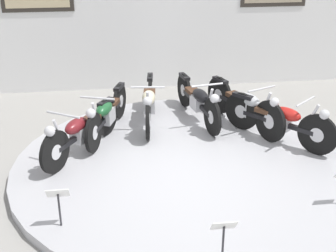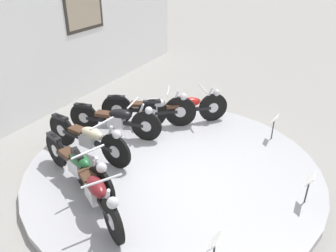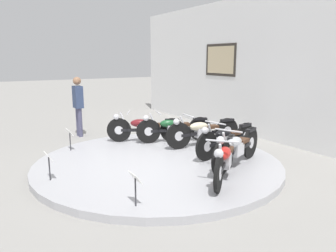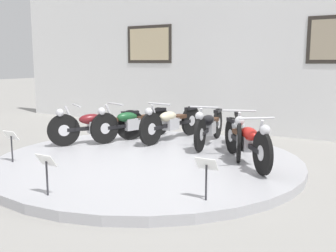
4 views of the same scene
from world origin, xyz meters
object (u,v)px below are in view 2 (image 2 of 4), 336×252
object	(u,v)px
motorcycle_maroon	(95,189)
info_placard_front_left	(215,245)
motorcycle_green	(78,164)
motorcycle_silver	(150,108)
motorcycle_red	(185,107)
info_placard_front_centre	(309,182)
motorcycle_cream	(89,137)
info_placard_front_right	(274,122)
motorcycle_black	(116,119)

from	to	relation	value
motorcycle_maroon	info_placard_front_left	size ratio (longest dim) A/B	3.32
motorcycle_green	motorcycle_silver	distance (m)	2.30
motorcycle_red	info_placard_front_centre	bearing A→B (deg)	-120.14
motorcycle_maroon	motorcycle_red	size ratio (longest dim) A/B	1.09
motorcycle_cream	info_placard_front_right	distance (m)	3.54
motorcycle_cream	motorcycle_silver	distance (m)	1.62
motorcycle_green	info_placard_front_right	world-z (taller)	motorcycle_green
motorcycle_cream	info_placard_front_left	xyz separation A→B (m)	(-1.28, -2.83, -0.02)
motorcycle_maroon	info_placard_front_right	xyz separation A→B (m)	(3.24, -1.82, -0.01)
motorcycle_silver	info_placard_front_right	xyz separation A→B (m)	(0.56, -2.46, -0.03)
motorcycle_black	info_placard_front_right	size ratio (longest dim) A/B	3.81
info_placard_front_right	motorcycle_silver	bearing A→B (deg)	102.82
info_placard_front_left	info_placard_front_right	size ratio (longest dim) A/B	1.00
motorcycle_green	motorcycle_silver	xyz separation A→B (m)	(2.30, 0.00, 0.02)
motorcycle_cream	info_placard_front_left	size ratio (longest dim) A/B	3.87
motorcycle_silver	info_placard_front_left	world-z (taller)	motorcycle_silver
info_placard_front_left	info_placard_front_centre	distance (m)	1.90
motorcycle_black	info_placard_front_centre	distance (m)	3.68
motorcycle_maroon	info_placard_front_centre	bearing A→B (deg)	-59.88
motorcycle_cream	motorcycle_red	world-z (taller)	motorcycle_cream
motorcycle_cream	motorcycle_maroon	bearing A→B (deg)	-137.79
motorcycle_green	info_placard_front_left	distance (m)	2.52
motorcycle_green	info_placard_front_left	world-z (taller)	motorcycle_green
motorcycle_maroon	motorcycle_silver	bearing A→B (deg)	13.35
motorcycle_cream	info_placard_front_centre	distance (m)	3.68
motorcycle_green	motorcycle_cream	distance (m)	0.81
info_placard_front_left	motorcycle_cream	bearing A→B (deg)	65.57
motorcycle_silver	info_placard_front_right	distance (m)	2.52
motorcycle_silver	motorcycle_maroon	bearing A→B (deg)	-166.65
motorcycle_black	motorcycle_red	world-z (taller)	motorcycle_red
motorcycle_cream	info_placard_front_right	xyz separation A→B (m)	(2.13, -2.83, -0.02)
motorcycle_maroon	info_placard_front_centre	world-z (taller)	motorcycle_maroon
info_placard_front_right	info_placard_front_centre	bearing A→B (deg)	-154.22
motorcycle_green	motorcycle_red	xyz separation A→B (m)	(2.69, -0.63, 0.01)
motorcycle_maroon	info_placard_front_left	bearing A→B (deg)	-95.47
motorcycle_black	info_placard_front_centre	size ratio (longest dim) A/B	3.81
motorcycle_black	motorcycle_red	xyz separation A→B (m)	(1.11, -1.00, 0.00)
motorcycle_silver	info_placard_front_right	world-z (taller)	motorcycle_silver
info_placard_front_left	info_placard_front_right	bearing A→B (deg)	0.00
motorcycle_red	info_placard_front_right	world-z (taller)	motorcycle_red
motorcycle_red	info_placard_front_centre	world-z (taller)	motorcycle_red
info_placard_front_left	motorcycle_maroon	bearing A→B (deg)	84.53
motorcycle_black	info_placard_front_left	world-z (taller)	motorcycle_black
motorcycle_maroon	info_placard_front_left	world-z (taller)	motorcycle_maroon
motorcycle_red	info_placard_front_right	bearing A→B (deg)	-84.67
motorcycle_red	info_placard_front_left	distance (m)	3.73
motorcycle_maroon	motorcycle_black	bearing A→B (deg)	27.15
info_placard_front_left	motorcycle_silver	bearing A→B (deg)	40.68
motorcycle_red	motorcycle_maroon	bearing A→B (deg)	-179.91
info_placard_front_centre	motorcycle_red	bearing A→B (deg)	59.86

